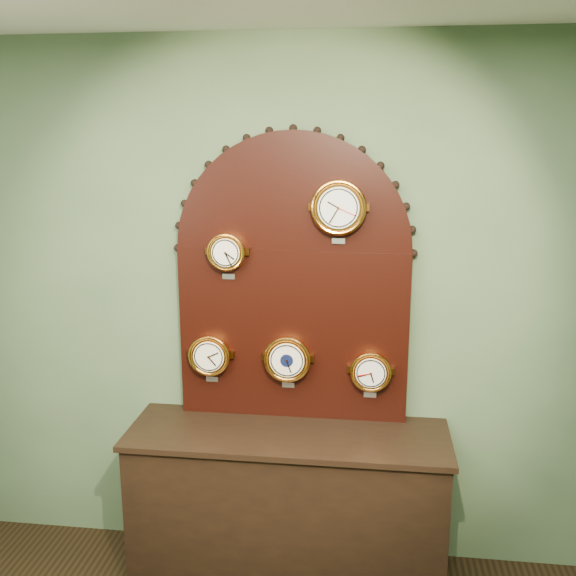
# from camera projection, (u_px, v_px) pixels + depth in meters

# --- Properties ---
(wall_back) EXTENTS (4.00, 0.00, 4.00)m
(wall_back) POSITION_uv_depth(u_px,v_px,m) (294.00, 310.00, 3.45)
(wall_back) COLOR #4F6947
(wall_back) RESTS_ON ground
(shop_counter) EXTENTS (1.60, 0.50, 0.80)m
(shop_counter) POSITION_uv_depth(u_px,v_px,m) (288.00, 508.00, 3.42)
(shop_counter) COLOR black
(shop_counter) RESTS_ON ground_plane
(display_board) EXTENTS (1.26, 0.06, 1.53)m
(display_board) POSITION_uv_depth(u_px,v_px,m) (293.00, 270.00, 3.35)
(display_board) COLOR black
(display_board) RESTS_ON shop_counter
(roman_clock) EXTENTS (0.20, 0.08, 0.25)m
(roman_clock) POSITION_uv_depth(u_px,v_px,m) (227.00, 252.00, 3.30)
(roman_clock) COLOR orange
(roman_clock) RESTS_ON display_board
(arabic_clock) EXTENTS (0.27, 0.08, 0.32)m
(arabic_clock) POSITION_uv_depth(u_px,v_px,m) (339.00, 207.00, 3.18)
(arabic_clock) COLOR orange
(arabic_clock) RESTS_ON display_board
(hygrometer) EXTENTS (0.22, 0.08, 0.27)m
(hygrometer) POSITION_uv_depth(u_px,v_px,m) (210.00, 355.00, 3.44)
(hygrometer) COLOR orange
(hygrometer) RESTS_ON display_board
(barometer) EXTENTS (0.25, 0.08, 0.30)m
(barometer) POSITION_uv_depth(u_px,v_px,m) (287.00, 359.00, 3.39)
(barometer) COLOR orange
(barometer) RESTS_ON display_board
(tide_clock) EXTENTS (0.21, 0.08, 0.26)m
(tide_clock) POSITION_uv_depth(u_px,v_px,m) (371.00, 371.00, 3.35)
(tide_clock) COLOR orange
(tide_clock) RESTS_ON display_board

